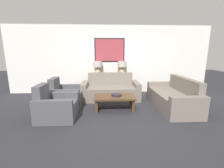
# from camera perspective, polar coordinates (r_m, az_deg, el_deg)

# --- Properties ---
(ground_plane) EXTENTS (20.00, 20.00, 0.00)m
(ground_plane) POSITION_cam_1_polar(r_m,az_deg,el_deg) (4.08, 0.34, -11.39)
(ground_plane) COLOR #28282D
(back_wall) EXTENTS (8.02, 0.12, 2.65)m
(back_wall) POSITION_cam_1_polar(r_m,az_deg,el_deg) (6.08, -0.93, 9.27)
(back_wall) COLOR silver
(back_wall) RESTS_ON ground_plane
(console_table) EXTENTS (1.52, 0.37, 0.72)m
(console_table) POSITION_cam_1_polar(r_m,az_deg,el_deg) (5.94, -0.81, -0.23)
(console_table) COLOR #332319
(console_table) RESTS_ON ground_plane
(table_lamp_left) EXTENTS (0.35, 0.35, 0.56)m
(table_lamp_left) POSITION_cam_1_polar(r_m,az_deg,el_deg) (5.84, -5.50, 6.44)
(table_lamp_left) COLOR tan
(table_lamp_left) RESTS_ON console_table
(table_lamp_right) EXTENTS (0.35, 0.35, 0.56)m
(table_lamp_right) POSITION_cam_1_polar(r_m,az_deg,el_deg) (5.87, 3.81, 6.50)
(table_lamp_right) COLOR tan
(table_lamp_right) RESTS_ON console_table
(couch_by_back_wall) EXTENTS (1.97, 0.91, 0.89)m
(couch_by_back_wall) POSITION_cam_1_polar(r_m,az_deg,el_deg) (5.29, -0.52, -2.48)
(couch_by_back_wall) COLOR slate
(couch_by_back_wall) RESTS_ON ground_plane
(couch_by_side) EXTENTS (0.91, 1.97, 0.89)m
(couch_by_side) POSITION_cam_1_polar(r_m,az_deg,el_deg) (4.82, 22.23, -4.84)
(couch_by_side) COLOR slate
(couch_by_side) RESTS_ON ground_plane
(coffee_table) EXTENTS (1.13, 0.61, 0.41)m
(coffee_table) POSITION_cam_1_polar(r_m,az_deg,el_deg) (4.27, 0.96, -6.04)
(coffee_table) COLOR #4C331E
(coffee_table) RESTS_ON ground_plane
(decorative_bowl) EXTENTS (0.29, 0.29, 0.06)m
(decorative_bowl) POSITION_cam_1_polar(r_m,az_deg,el_deg) (4.26, 1.72, -4.18)
(decorative_bowl) COLOR #232328
(decorative_bowl) RESTS_ON coffee_table
(armchair_near_back_wall) EXTENTS (0.90, 0.86, 0.86)m
(armchair_near_back_wall) POSITION_cam_1_polar(r_m,az_deg,el_deg) (4.87, -17.24, -4.45)
(armchair_near_back_wall) COLOR #4C4C51
(armchair_near_back_wall) RESTS_ON ground_plane
(armchair_near_camera) EXTENTS (0.90, 0.86, 0.86)m
(armchair_near_camera) POSITION_cam_1_polar(r_m,az_deg,el_deg) (4.00, -20.54, -8.27)
(armchair_near_camera) COLOR #4C4C51
(armchair_near_camera) RESTS_ON ground_plane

